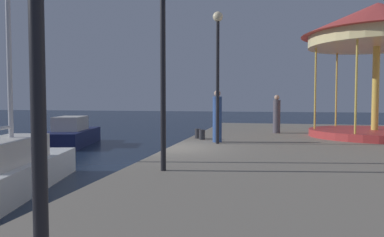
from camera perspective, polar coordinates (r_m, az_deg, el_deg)
name	(u,v)px	position (r m, az deg, el deg)	size (l,w,h in m)	color
ground_plane	(169,171)	(12.26, -3.62, -8.25)	(120.00, 120.00, 0.00)	#162338
quay_dock	(374,166)	(12.10, 26.80, -6.79)	(12.67, 25.78, 0.80)	gray
sailboat_white	(4,174)	(10.18, -27.64, -7.72)	(3.03, 6.55, 6.09)	white
motorboat_navy	(72,134)	(19.94, -18.51, -2.40)	(2.87, 5.04, 1.51)	#19214C
carousel	(377,37)	(17.34, 27.21, 11.39)	(6.16, 6.16, 5.64)	#B23333
lamp_post_mid_promenade	(163,42)	(8.14, -4.63, 11.99)	(0.36, 0.36, 4.17)	black
lamp_post_far_end	(218,55)	(13.08, 4.09, 9.99)	(0.36, 0.36, 4.71)	black
bollard_north	(198,134)	(14.77, 0.91, -2.39)	(0.24, 0.24, 0.40)	#2D2D33
bollard_south	(202,135)	(14.33, 1.59, -2.56)	(0.24, 0.24, 0.40)	#2D2D33
person_mid_promenade	(217,118)	(13.48, 4.02, 0.13)	(0.34, 0.34, 1.94)	#2D4C8C
person_far_corner	(277,115)	(17.55, 13.24, 0.51)	(0.34, 0.34, 1.81)	#514C56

